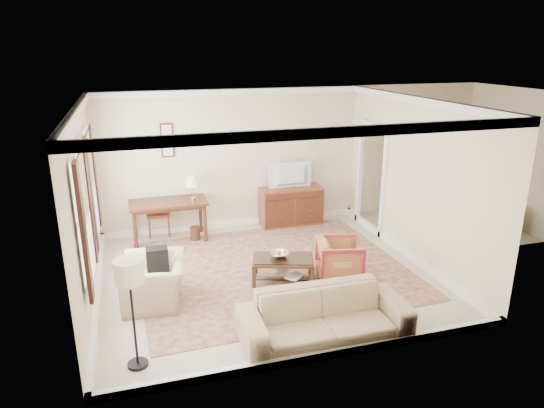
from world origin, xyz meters
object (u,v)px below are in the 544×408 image
striped_armchair (340,257)px  sideboard (291,206)px  club_armchair (154,274)px  sofa (325,309)px  tv (292,168)px  coffee_table (283,263)px  writing_desk (168,207)px

striped_armchair → sideboard: bearing=12.4°
striped_armchair → club_armchair: (-3.01, 0.03, 0.09)m
striped_armchair → sofa: sofa is taller
tv → coffee_table: tv is taller
writing_desk → sofa: 4.38m
tv → club_armchair: bearing=40.4°
tv → coffee_table: bearing=68.4°
striped_armchair → club_armchair: size_ratio=0.70×
writing_desk → coffee_table: size_ratio=1.33×
writing_desk → coffee_table: 2.87m
coffee_table → club_armchair: size_ratio=1.06×
sofa → sideboard: bearing=78.1°
writing_desk → sofa: (1.63, -4.06, -0.27)m
coffee_table → club_armchair: club_armchair is taller
sideboard → tv: (0.00, -0.02, 0.86)m
striped_armchair → sofa: (-0.93, -1.59, 0.07)m
coffee_table → striped_armchair: bearing=-7.4°
tv → sofa: (-0.98, -4.22, -0.83)m
writing_desk → club_armchair: 2.48m
club_armchair → sideboard: bearing=137.4°
tv → striped_armchair: 2.78m
coffee_table → club_armchair: (-2.06, -0.09, 0.14)m
writing_desk → tv: (2.61, 0.17, 0.57)m
writing_desk → tv: size_ratio=1.66×
writing_desk → striped_armchair: bearing=-43.8°
striped_armchair → sofa: size_ratio=0.33×
sideboard → tv: size_ratio=1.49×
club_armchair → coffee_table: bearing=99.3°
tv → coffee_table: size_ratio=0.80×
tv → coffee_table: (-0.99, -2.51, -0.95)m
tv → striped_armchair: tv is taller
sideboard → striped_armchair: size_ratio=1.82×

